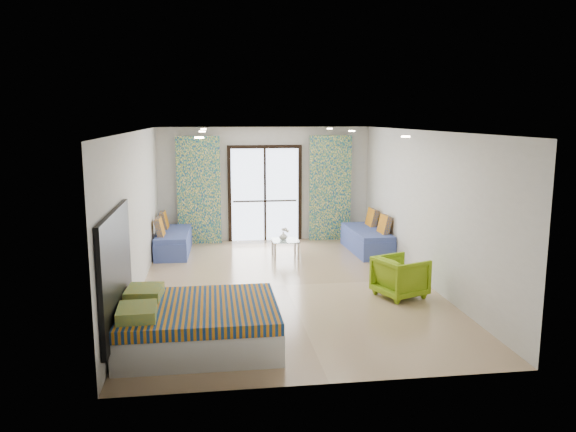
{
  "coord_description": "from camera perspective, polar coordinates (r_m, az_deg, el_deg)",
  "views": [
    {
      "loc": [
        -1.25,
        -9.47,
        2.94
      ],
      "look_at": [
        0.11,
        0.51,
        1.15
      ],
      "focal_mm": 35.0,
      "sensor_mm": 36.0,
      "label": 1
    }
  ],
  "objects": [
    {
      "name": "wall_back",
      "position": [
        13.37,
        -2.38,
        3.25
      ],
      "size": [
        5.0,
        0.01,
        2.7
      ],
      "primitive_type": null,
      "color": "silver",
      "rests_on": "ground"
    },
    {
      "name": "wall_front",
      "position": [
        6.07,
        4.41,
        -5.17
      ],
      "size": [
        5.0,
        0.01,
        2.7
      ],
      "primitive_type": null,
      "color": "silver",
      "rests_on": "ground"
    },
    {
      "name": "downlight_f",
      "position": [
        12.75,
        4.26,
        8.84
      ],
      "size": [
        0.12,
        0.12,
        0.02
      ],
      "primitive_type": "cylinder",
      "color": "#FFE0B2",
      "rests_on": "ceiling"
    },
    {
      "name": "curtain_left",
      "position": [
        13.15,
        -9.04,
        2.57
      ],
      "size": [
        1.0,
        0.1,
        2.5
      ],
      "primitive_type": "cube",
      "color": "white",
      "rests_on": "floor"
    },
    {
      "name": "balcony_door",
      "position": [
        13.35,
        -2.36,
        2.84
      ],
      "size": [
        1.76,
        0.08,
        2.28
      ],
      "color": "black",
      "rests_on": "floor"
    },
    {
      "name": "floor",
      "position": [
        9.99,
        -0.26,
        -7.03
      ],
      "size": [
        5.0,
        7.5,
        0.01
      ],
      "primitive_type": null,
      "color": "#9C7E5D",
      "rests_on": "ground"
    },
    {
      "name": "downlight_e",
      "position": [
        12.47,
        -8.58,
        8.73
      ],
      "size": [
        0.12,
        0.12,
        0.02
      ],
      "primitive_type": "cylinder",
      "color": "#FFE0B2",
      "rests_on": "ceiling"
    },
    {
      "name": "bed",
      "position": [
        7.48,
        -9.18,
        -10.81
      ],
      "size": [
        2.02,
        1.65,
        0.7
      ],
      "color": "silver",
      "rests_on": "floor"
    },
    {
      "name": "vase",
      "position": [
        11.82,
        -0.49,
        -2.04
      ],
      "size": [
        0.22,
        0.22,
        0.17
      ],
      "primitive_type": "imported",
      "rotation": [
        0.0,
        0.0,
        -0.3
      ],
      "color": "white",
      "rests_on": "coffee_table"
    },
    {
      "name": "daybed_right",
      "position": [
        12.47,
        8.07,
        -2.36
      ],
      "size": [
        0.76,
        1.82,
        0.89
      ],
      "rotation": [
        0.0,
        0.0,
        0.03
      ],
      "color": "#405199",
      "rests_on": "floor"
    },
    {
      "name": "ceiling",
      "position": [
        9.55,
        -0.27,
        8.64
      ],
      "size": [
        5.0,
        7.5,
        0.01
      ],
      "primitive_type": null,
      "color": "silver",
      "rests_on": "ground"
    },
    {
      "name": "balcony_rail",
      "position": [
        13.41,
        -2.36,
        1.54
      ],
      "size": [
        1.52,
        0.03,
        0.04
      ],
      "primitive_type": "cube",
      "color": "#595451",
      "rests_on": "balcony_door"
    },
    {
      "name": "downlight_c",
      "position": [
        10.47,
        -8.7,
        8.49
      ],
      "size": [
        0.12,
        0.12,
        0.02
      ],
      "primitive_type": "cylinder",
      "color": "#FFE0B2",
      "rests_on": "ceiling"
    },
    {
      "name": "curtain_right",
      "position": [
        13.44,
        4.3,
        2.83
      ],
      "size": [
        1.0,
        0.1,
        2.5
      ],
      "primitive_type": "cube",
      "color": "white",
      "rests_on": "floor"
    },
    {
      "name": "daybed_left",
      "position": [
        12.46,
        -11.6,
        -2.52
      ],
      "size": [
        0.73,
        1.76,
        0.86
      ],
      "rotation": [
        0.0,
        0.0,
        -0.03
      ],
      "color": "#405199",
      "rests_on": "floor"
    },
    {
      "name": "armchair",
      "position": [
        9.47,
        11.36,
        -5.88
      ],
      "size": [
        0.89,
        0.91,
        0.74
      ],
      "primitive_type": "imported",
      "rotation": [
        0.0,
        0.0,
        1.94
      ],
      "color": "#83AB16",
      "rests_on": "floor"
    },
    {
      "name": "coffee_table",
      "position": [
        11.85,
        -0.28,
        -2.64
      ],
      "size": [
        0.56,
        0.56,
        0.65
      ],
      "rotation": [
        0.0,
        0.0,
        -0.0
      ],
      "color": "silver",
      "rests_on": "floor"
    },
    {
      "name": "switch_plate",
      "position": [
        8.54,
        -15.82,
        -3.1
      ],
      "size": [
        0.02,
        0.1,
        0.1
      ],
      "primitive_type": "cube",
      "color": "silver",
      "rests_on": "wall_left"
    },
    {
      "name": "headboard",
      "position": [
        7.34,
        -17.07,
        -5.31
      ],
      "size": [
        0.06,
        2.1,
        1.5
      ],
      "primitive_type": "cube",
      "color": "black",
      "rests_on": "floor"
    },
    {
      "name": "downlight_b",
      "position": [
        7.93,
        11.86,
        7.9
      ],
      "size": [
        0.12,
        0.12,
        0.02
      ],
      "primitive_type": "cylinder",
      "color": "#FFE0B2",
      "rests_on": "ceiling"
    },
    {
      "name": "wall_left",
      "position": [
        9.68,
        -15.1,
        0.27
      ],
      "size": [
        0.01,
        7.5,
        2.7
      ],
      "primitive_type": null,
      "color": "silver",
      "rests_on": "ground"
    },
    {
      "name": "downlight_a",
      "position": [
        7.47,
        -9.01,
        7.87
      ],
      "size": [
        0.12,
        0.12,
        0.02
      ],
      "primitive_type": "cylinder",
      "color": "#FFE0B2",
      "rests_on": "ceiling"
    },
    {
      "name": "wall_right",
      "position": [
        10.31,
        13.65,
        0.92
      ],
      "size": [
        0.01,
        7.5,
        2.7
      ],
      "primitive_type": null,
      "color": "silver",
      "rests_on": "ground"
    },
    {
      "name": "downlight_d",
      "position": [
        10.8,
        6.49,
        8.58
      ],
      "size": [
        0.12,
        0.12,
        0.02
      ],
      "primitive_type": "cylinder",
      "color": "#FFE0B2",
      "rests_on": "ceiling"
    }
  ]
}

